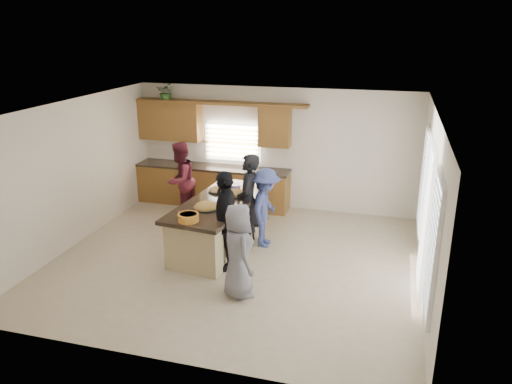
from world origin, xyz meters
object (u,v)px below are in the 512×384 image
(island, at_px, (220,225))
(woman_left_back, at_px, (248,201))
(woman_left_front, at_px, (226,220))
(woman_right_front, at_px, (238,251))
(salad_bowl, at_px, (188,217))
(woman_left_mid, at_px, (180,180))
(woman_right_back, at_px, (265,208))

(island, bearing_deg, woman_left_back, 28.99)
(island, relative_size, woman_left_front, 1.56)
(woman_right_front, bearing_deg, salad_bowl, 28.20)
(salad_bowl, xyz_separation_m, woman_left_mid, (-1.20, 2.38, -0.17))
(woman_left_mid, bearing_deg, woman_right_front, 45.28)
(woman_right_back, bearing_deg, woman_left_mid, 65.44)
(woman_left_mid, bearing_deg, salad_bowl, 34.33)
(woman_right_back, bearing_deg, island, 110.01)
(island, bearing_deg, woman_left_mid, 143.27)
(salad_bowl, relative_size, woman_left_front, 0.20)
(woman_left_back, xyz_separation_m, woman_left_front, (-0.11, -1.01, -0.02))
(woman_left_back, height_order, woman_left_front, woman_left_back)
(woman_left_back, relative_size, woman_right_back, 1.18)
(woman_left_back, relative_size, woman_right_front, 1.19)
(island, distance_m, woman_right_back, 0.93)
(salad_bowl, distance_m, woman_right_back, 1.75)
(salad_bowl, height_order, woman_left_mid, woman_left_mid)
(woman_right_back, bearing_deg, woman_left_back, 106.65)
(island, xyz_separation_m, woman_left_mid, (-1.37, 1.27, 0.41))
(salad_bowl, xyz_separation_m, woman_left_back, (0.67, 1.33, -0.11))
(island, bearing_deg, woman_right_back, 26.98)
(island, distance_m, woman_right_front, 1.88)
(woman_left_back, bearing_deg, woman_left_mid, -127.41)
(woman_right_front, bearing_deg, woman_left_front, -5.02)
(island, distance_m, woman_left_front, 0.99)
(woman_right_back, xyz_separation_m, woman_right_front, (0.06, -1.95, -0.01))
(island, xyz_separation_m, salad_bowl, (-0.17, -1.11, 0.57))
(woman_left_mid, relative_size, woman_left_front, 0.96)
(woman_left_back, xyz_separation_m, woman_left_mid, (-1.88, 1.06, -0.06))
(woman_left_front, bearing_deg, woman_left_mid, -159.54)
(island, height_order, woman_left_front, woman_left_front)
(woman_left_back, bearing_deg, woman_right_front, 3.45)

